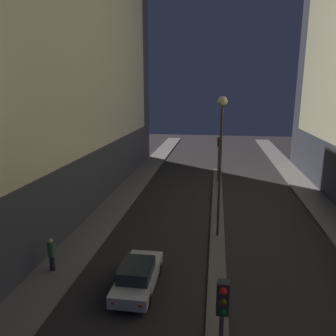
# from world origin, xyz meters

# --- Properties ---
(building_left) EXTENTS (6.01, 41.24, 28.17)m
(building_left) POSITION_xyz_m (-12.51, 20.62, 14.09)
(building_left) COLOR #383842
(building_left) RESTS_ON ground
(median_strip) EXTENTS (0.93, 34.27, 0.13)m
(median_strip) POSITION_xyz_m (0.00, 18.13, 0.06)
(median_strip) COLOR #56544F
(median_strip) RESTS_ON ground
(traffic_light_near) EXTENTS (0.32, 0.42, 4.55)m
(traffic_light_near) POSITION_xyz_m (0.00, 4.16, 3.47)
(traffic_light_near) COLOR #383838
(traffic_light_near) RESTS_ON median_strip
(traffic_light_mid) EXTENTS (0.32, 0.42, 4.55)m
(traffic_light_mid) POSITION_xyz_m (0.00, 29.90, 3.47)
(traffic_light_mid) COLOR #383838
(traffic_light_mid) RESTS_ON median_strip
(street_lamp) EXTENTS (0.59, 0.59, 8.87)m
(street_lamp) POSITION_xyz_m (0.00, 16.71, 6.48)
(street_lamp) COLOR #383838
(street_lamp) RESTS_ON median_strip
(car_left_lane) EXTENTS (1.71, 4.32, 1.46)m
(car_left_lane) POSITION_xyz_m (-3.78, 10.37, 0.74)
(car_left_lane) COLOR #B2B2B7
(car_left_lane) RESTS_ON ground
(pedestrian_on_left_sidewalk) EXTENTS (0.36, 0.36, 1.79)m
(pedestrian_on_left_sidewalk) POSITION_xyz_m (-8.53, 11.13, 1.11)
(pedestrian_on_left_sidewalk) COLOR black
(pedestrian_on_left_sidewalk) RESTS_ON sidewalk_left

